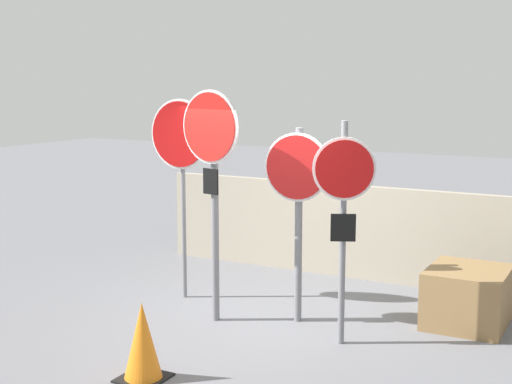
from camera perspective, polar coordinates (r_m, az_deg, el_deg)
ground_plane at (r=8.62m, az=0.21°, el=-10.16°), size 40.00×40.00×0.00m
fence_back at (r=10.44m, az=6.09°, el=-2.99°), size 5.35×0.12×1.35m
stop_sign_0 at (r=9.09m, az=-6.08°, el=3.59°), size 0.89×0.13×2.59m
stop_sign_1 at (r=8.17m, az=-3.56°, el=2.46°), size 0.83×0.22×2.72m
stop_sign_2 at (r=8.18m, az=3.33°, el=0.13°), size 0.79×0.16×2.29m
stop_sign_3 at (r=7.49m, az=7.03°, el=-0.34°), size 0.61×0.30×2.41m
traffic_cone_0 at (r=6.97m, az=-9.06°, el=-11.73°), size 0.44×0.44×0.76m
storage_crate at (r=8.71m, az=16.56°, el=-8.04°), size 0.89×0.99×0.67m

